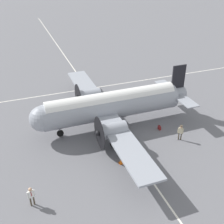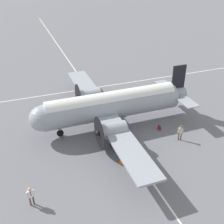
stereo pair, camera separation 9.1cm
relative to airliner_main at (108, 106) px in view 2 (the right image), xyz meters
name	(u,v)px [view 2 (the right image)]	position (x,y,z in m)	size (l,w,h in m)	color
ground_plane	(112,126)	(0.00, 0.45, -2.56)	(300.00, 300.00, 0.00)	slate
apron_line_eastwest	(113,125)	(0.00, 0.58, -2.56)	(120.00, 0.16, 0.01)	silver
apron_line_northsouth	(87,89)	(-9.99, 0.45, -2.56)	(0.16, 120.00, 0.01)	silver
airliner_main	(108,106)	(0.00, 0.00, 0.00)	(22.54, 17.14, 5.92)	#9399A3
crew_foreground	(31,195)	(8.22, -8.93, -1.51)	(0.28, 0.58, 1.72)	#473D2D
passenger_boarding	(181,131)	(4.81, 5.91, -1.51)	(0.42, 0.44, 1.68)	#473D2D
suitcase_near_door	(159,128)	(2.45, 4.91, -2.34)	(0.42, 0.19, 0.48)	maroon
traffic_cone	(121,161)	(6.10, -0.94, -2.30)	(0.44, 0.44, 0.57)	orange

